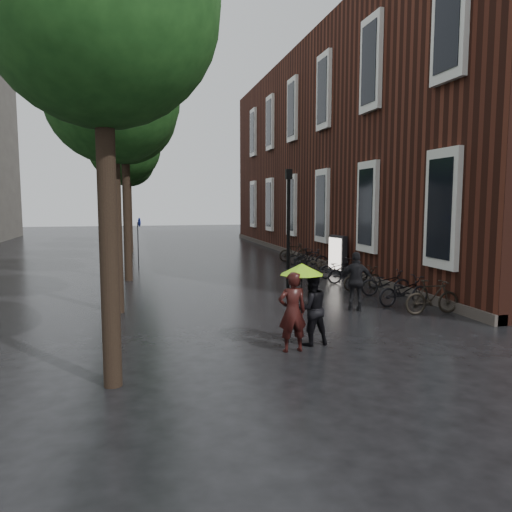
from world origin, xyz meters
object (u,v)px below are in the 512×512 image
object	(u,v)px
ad_lightbox	(337,255)
pedestrian_walking	(356,281)
lamp_post	(288,217)
person_black	(311,309)
parked_bicycles	(345,270)
person_burgundy	(292,312)

from	to	relation	value
ad_lightbox	pedestrian_walking	bearing A→B (deg)	-118.90
pedestrian_walking	lamp_post	world-z (taller)	lamp_post
pedestrian_walking	lamp_post	size ratio (longest dim) A/B	0.40
person_black	parked_bicycles	size ratio (longest dim) A/B	0.12
ad_lightbox	lamp_post	size ratio (longest dim) A/B	0.39
lamp_post	person_black	bearing A→B (deg)	-103.00
person_black	parked_bicycles	xyz separation A→B (m)	(4.36, 8.12, -0.37)
ad_lightbox	lamp_post	distance (m)	4.88
pedestrian_walking	ad_lightbox	world-z (taller)	pedestrian_walking
parked_bicycles	lamp_post	size ratio (longest dim) A/B	3.07
pedestrian_walking	person_black	bearing A→B (deg)	70.53
ad_lightbox	lamp_post	bearing A→B (deg)	-146.47
parked_bicycles	ad_lightbox	world-z (taller)	ad_lightbox
person_burgundy	pedestrian_walking	size ratio (longest dim) A/B	0.99
ad_lightbox	person_burgundy	bearing A→B (deg)	-127.69
person_black	pedestrian_walking	xyz separation A→B (m)	(2.50, 3.04, 0.05)
parked_bicycles	pedestrian_walking	bearing A→B (deg)	-110.05
parked_bicycles	person_black	bearing A→B (deg)	-118.21
pedestrian_walking	ad_lightbox	xyz separation A→B (m)	(2.39, 7.15, -0.01)
pedestrian_walking	parked_bicycles	size ratio (longest dim) A/B	0.13
person_burgundy	ad_lightbox	distance (m)	11.90
person_burgundy	ad_lightbox	size ratio (longest dim) A/B	1.01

